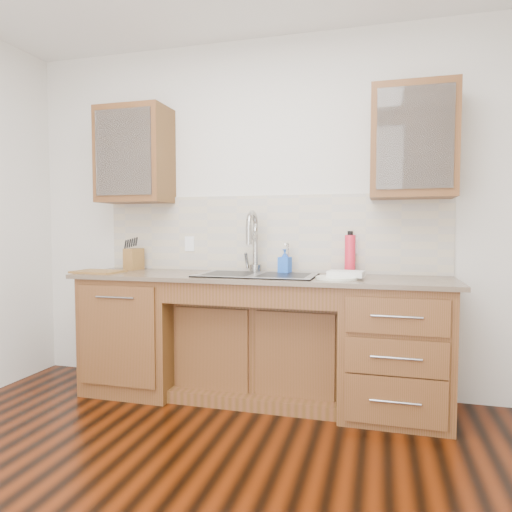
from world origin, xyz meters
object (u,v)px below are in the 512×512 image
(soap_bottle, at_px, (285,261))
(plate, at_px, (337,278))
(knife_block, at_px, (134,259))
(cutting_board, at_px, (98,272))
(water_bottle, at_px, (350,255))

(soap_bottle, height_order, plate, soap_bottle)
(knife_block, distance_m, cutting_board, 0.34)
(cutting_board, bearing_deg, knife_block, 67.78)
(water_bottle, height_order, knife_block, water_bottle)
(knife_block, bearing_deg, cutting_board, -104.04)
(plate, relative_size, cutting_board, 0.80)
(plate, relative_size, knife_block, 1.63)
(soap_bottle, distance_m, water_bottle, 0.48)
(soap_bottle, bearing_deg, knife_block, -168.07)
(soap_bottle, height_order, water_bottle, water_bottle)
(water_bottle, bearing_deg, soap_bottle, -170.88)
(water_bottle, relative_size, plate, 1.02)
(plate, bearing_deg, knife_block, 171.01)
(plate, distance_m, knife_block, 1.68)
(water_bottle, relative_size, cutting_board, 0.82)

